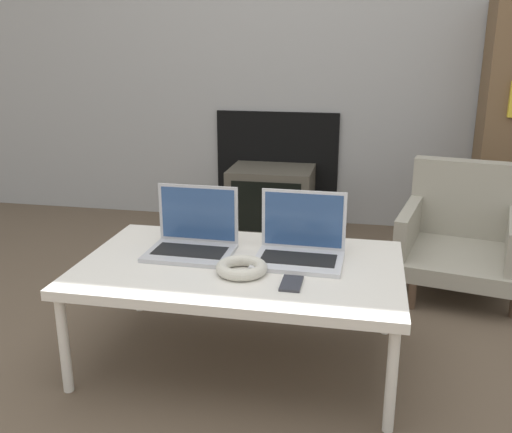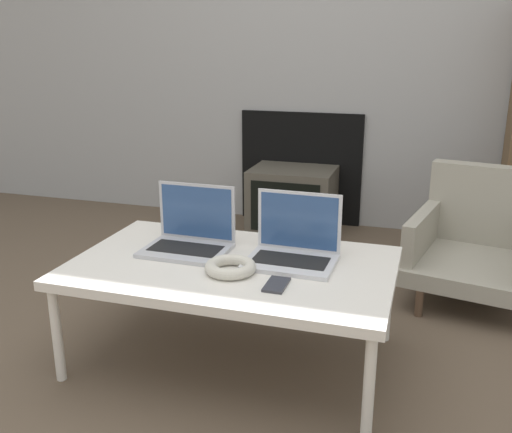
% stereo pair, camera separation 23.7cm
% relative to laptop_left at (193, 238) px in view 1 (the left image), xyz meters
% --- Properties ---
extents(ground_plane, '(14.00, 14.00, 0.00)m').
position_rel_laptop_left_xyz_m(ground_plane, '(0.21, -0.33, -0.46)').
color(ground_plane, brown).
extents(wall_back, '(7.00, 0.08, 2.60)m').
position_rel_laptop_left_xyz_m(wall_back, '(0.21, 1.78, 0.83)').
color(wall_back, '#999999').
rests_on(wall_back, ground_plane).
extents(table, '(1.19, 0.73, 0.40)m').
position_rel_laptop_left_xyz_m(table, '(0.21, -0.10, -0.08)').
color(table, silver).
rests_on(table, ground_plane).
extents(laptop_left, '(0.33, 0.25, 0.25)m').
position_rel_laptop_left_xyz_m(laptop_left, '(0.00, 0.00, 0.00)').
color(laptop_left, '#B2B2B7').
rests_on(laptop_left, table).
extents(laptop_right, '(0.33, 0.25, 0.25)m').
position_rel_laptop_left_xyz_m(laptop_right, '(0.42, -0.00, 0.00)').
color(laptop_right, silver).
rests_on(laptop_right, table).
extents(headphones, '(0.18, 0.18, 0.04)m').
position_rel_laptop_left_xyz_m(headphones, '(0.24, -0.18, -0.03)').
color(headphones, beige).
rests_on(headphones, table).
extents(phone, '(0.07, 0.13, 0.01)m').
position_rel_laptop_left_xyz_m(phone, '(0.42, -0.25, -0.05)').
color(phone, '#333338').
rests_on(phone, table).
extents(tv, '(0.53, 0.41, 0.41)m').
position_rel_laptop_left_xyz_m(tv, '(0.05, 1.53, -0.25)').
color(tv, '#4C473D').
rests_on(tv, ground_plane).
extents(armchair, '(0.67, 0.74, 0.61)m').
position_rel_laptop_left_xyz_m(armchair, '(1.13, 0.86, -0.18)').
color(armchair, gray).
rests_on(armchair, ground_plane).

